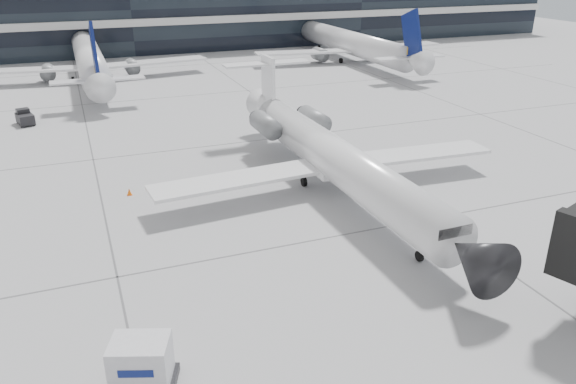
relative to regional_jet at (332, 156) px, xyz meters
name	(u,v)px	position (x,y,z in m)	size (l,w,h in m)	color
ground	(290,245)	(-5.99, -6.96, -2.60)	(220.00, 220.00, 0.00)	#969698
terminal	(125,19)	(-5.99, 75.04, 2.40)	(170.00, 22.00, 10.00)	black
bg_jet_center	(92,78)	(-13.99, 48.04, -2.60)	(32.00, 40.00, 9.60)	white
bg_jet_right	(349,60)	(26.01, 48.04, -2.60)	(32.00, 40.00, 9.60)	white
regional_jet	(332,156)	(0.00, 0.00, 0.00)	(26.48, 32.93, 7.62)	white
cargo_uld	(141,365)	(-15.82, -15.88, -1.53)	(3.12, 2.72, 2.14)	black
traffic_cone	(129,192)	(-14.03, 4.23, -2.36)	(0.43, 0.43, 0.52)	orange
far_tug	(25,118)	(-21.69, 26.71, -1.92)	(1.96, 2.66, 1.52)	black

